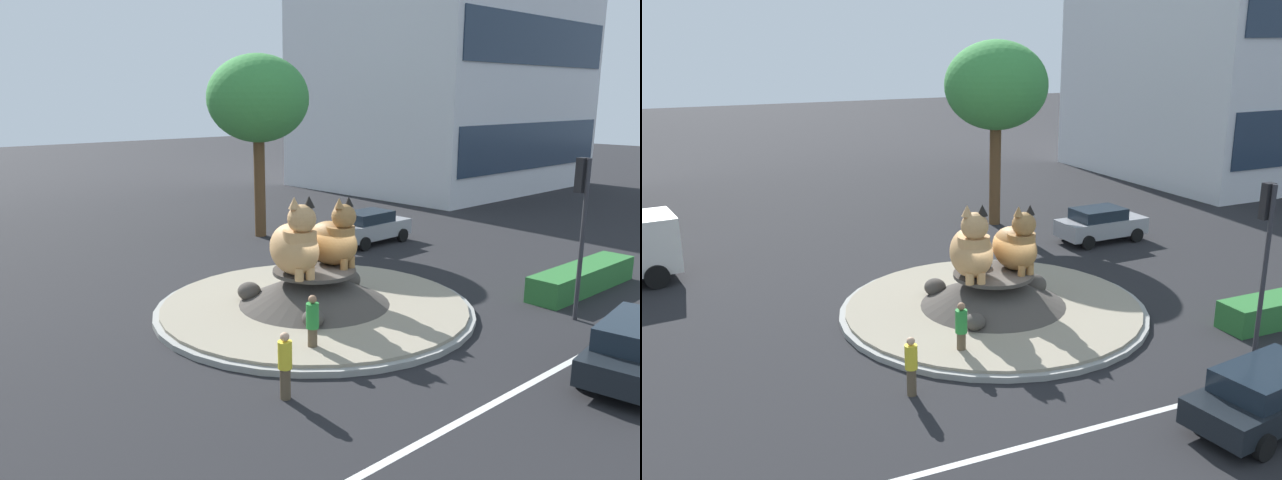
% 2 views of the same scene
% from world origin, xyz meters
% --- Properties ---
extents(ground_plane, '(160.00, 160.00, 0.00)m').
position_xyz_m(ground_plane, '(0.00, 0.00, 0.00)').
color(ground_plane, black).
extents(lane_centreline, '(112.00, 0.20, 0.01)m').
position_xyz_m(lane_centreline, '(0.00, -7.60, 0.00)').
color(lane_centreline, silver).
rests_on(lane_centreline, ground).
extents(roundabout_island, '(10.35, 10.35, 1.41)m').
position_xyz_m(roundabout_island, '(0.00, 0.01, 0.50)').
color(roundabout_island, gray).
rests_on(roundabout_island, ground).
extents(cat_statue_calico, '(2.12, 2.58, 2.55)m').
position_xyz_m(cat_statue_calico, '(-0.85, -0.11, 2.35)').
color(cat_statue_calico, tan).
rests_on(cat_statue_calico, roundabout_island).
extents(cat_statue_tabby, '(1.41, 2.31, 2.32)m').
position_xyz_m(cat_statue_tabby, '(0.84, -0.03, 2.26)').
color(cat_statue_tabby, '#9E703D').
rests_on(cat_statue_tabby, roundabout_island).
extents(traffic_light_mast, '(0.33, 0.46, 5.08)m').
position_xyz_m(traffic_light_mast, '(5.61, -5.96, 3.54)').
color(traffic_light_mast, '#2D2D33').
rests_on(traffic_light_mast, ground).
extents(clipped_hedge_strip, '(5.70, 1.20, 0.90)m').
position_xyz_m(clipped_hedge_strip, '(8.76, -4.69, 0.45)').
color(clipped_hedge_strip, '#2D7033').
rests_on(clipped_hedge_strip, ground).
extents(broadleaf_tree_behind_island, '(4.95, 4.95, 8.88)m').
position_xyz_m(broadleaf_tree_behind_island, '(5.39, 10.41, 6.71)').
color(broadleaf_tree_behind_island, brown).
rests_on(broadleaf_tree_behind_island, ground).
extents(pedestrian_green_shirt, '(0.35, 0.35, 1.72)m').
position_xyz_m(pedestrian_green_shirt, '(-2.46, -2.78, 0.91)').
color(pedestrian_green_shirt, brown).
rests_on(pedestrian_green_shirt, ground).
extents(pedestrian_yellow_shirt, '(0.34, 0.34, 1.64)m').
position_xyz_m(pedestrian_yellow_shirt, '(-4.56, -4.26, 0.87)').
color(pedestrian_yellow_shirt, brown).
rests_on(pedestrian_yellow_shirt, ground).
extents(sedan_on_far_lane, '(4.93, 2.52, 1.53)m').
position_xyz_m(sedan_on_far_lane, '(2.82, -9.15, 0.80)').
color(sedan_on_far_lane, black).
rests_on(sedan_on_far_lane, ground).
extents(hatchback_near_shophouse, '(4.14, 2.07, 1.56)m').
position_xyz_m(hatchback_near_shophouse, '(8.35, 5.64, 0.82)').
color(hatchback_near_shophouse, '#99999E').
rests_on(hatchback_near_shophouse, ground).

